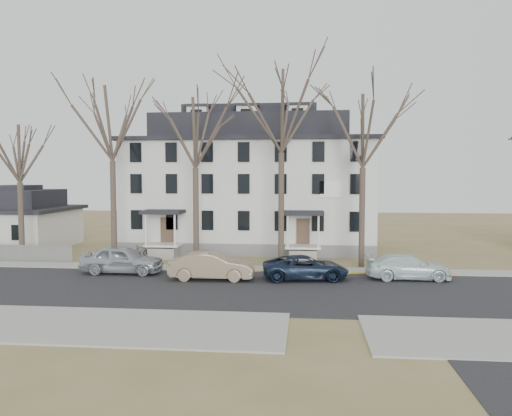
# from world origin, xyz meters

# --- Properties ---
(ground) EXTENTS (120.00, 120.00, 0.00)m
(ground) POSITION_xyz_m (0.00, 0.00, 0.00)
(ground) COLOR olive
(ground) RESTS_ON ground
(main_road) EXTENTS (120.00, 10.00, 0.04)m
(main_road) POSITION_xyz_m (0.00, 2.00, 0.00)
(main_road) COLOR #27272A
(main_road) RESTS_ON ground
(far_sidewalk) EXTENTS (120.00, 2.00, 0.08)m
(far_sidewalk) POSITION_xyz_m (0.00, 8.00, 0.00)
(far_sidewalk) COLOR #A09F97
(far_sidewalk) RESTS_ON ground
(near_sidewalk_left) EXTENTS (20.00, 5.00, 0.08)m
(near_sidewalk_left) POSITION_xyz_m (-8.00, -5.00, 0.00)
(near_sidewalk_left) COLOR #A09F97
(near_sidewalk_left) RESTS_ON ground
(yellow_curb) EXTENTS (14.00, 0.25, 0.06)m
(yellow_curb) POSITION_xyz_m (5.00, 7.10, 0.00)
(yellow_curb) COLOR gold
(yellow_curb) RESTS_ON ground
(boarding_house) EXTENTS (20.80, 12.36, 12.05)m
(boarding_house) POSITION_xyz_m (-2.00, 17.95, 5.38)
(boarding_house) COLOR slate
(boarding_house) RESTS_ON ground
(small_house) EXTENTS (8.70, 8.70, 5.00)m
(small_house) POSITION_xyz_m (-22.00, 16.00, 2.25)
(small_house) COLOR silver
(small_house) RESTS_ON ground
(tree_far_left) EXTENTS (8.40, 8.40, 13.72)m
(tree_far_left) POSITION_xyz_m (-11.00, 9.80, 10.34)
(tree_far_left) COLOR #473B31
(tree_far_left) RESTS_ON ground
(tree_mid_left) EXTENTS (7.80, 7.80, 12.74)m
(tree_mid_left) POSITION_xyz_m (-5.00, 9.80, 9.60)
(tree_mid_left) COLOR #473B31
(tree_mid_left) RESTS_ON ground
(tree_center) EXTENTS (9.00, 9.00, 14.70)m
(tree_center) POSITION_xyz_m (1.00, 9.80, 11.08)
(tree_center) COLOR #473B31
(tree_center) RESTS_ON ground
(tree_mid_right) EXTENTS (7.80, 7.80, 12.74)m
(tree_mid_right) POSITION_xyz_m (6.50, 9.80, 9.60)
(tree_mid_right) COLOR #473B31
(tree_mid_right) RESTS_ON ground
(tree_bungalow) EXTENTS (6.60, 6.60, 10.78)m
(tree_bungalow) POSITION_xyz_m (-18.00, 9.80, 8.12)
(tree_bungalow) COLOR #473B31
(tree_bungalow) RESTS_ON ground
(car_silver) EXTENTS (5.17, 2.12, 1.75)m
(car_silver) POSITION_xyz_m (-8.89, 5.75, 0.88)
(car_silver) COLOR #B1B6BC
(car_silver) RESTS_ON ground
(car_tan) EXTENTS (5.06, 1.88, 1.65)m
(car_tan) POSITION_xyz_m (-2.87, 4.46, 0.83)
(car_tan) COLOR gray
(car_tan) RESTS_ON ground
(car_navy) EXTENTS (5.37, 3.01, 1.42)m
(car_navy) POSITION_xyz_m (2.69, 5.08, 0.71)
(car_navy) COLOR #152135
(car_navy) RESTS_ON ground
(car_white) EXTENTS (5.08, 2.26, 1.45)m
(car_white) POSITION_xyz_m (8.81, 5.77, 0.72)
(car_white) COLOR silver
(car_white) RESTS_ON ground
(bicycle_left) EXTENTS (1.82, 1.19, 0.91)m
(bicycle_left) POSITION_xyz_m (-12.09, 11.61, 0.45)
(bicycle_left) COLOR black
(bicycle_left) RESTS_ON ground
(bicycle_right) EXTENTS (1.56, 1.15, 0.93)m
(bicycle_right) POSITION_xyz_m (-9.70, 11.71, 0.46)
(bicycle_right) COLOR black
(bicycle_right) RESTS_ON ground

